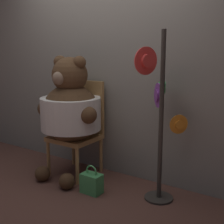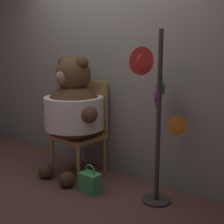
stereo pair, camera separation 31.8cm
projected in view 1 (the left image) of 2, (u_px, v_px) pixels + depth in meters
ground_plane at (70, 189)px, 3.28m from camera, size 14.00×14.00×0.00m
wall_back at (108, 58)px, 3.59m from camera, size 8.00×0.10×2.69m
chair at (80, 126)px, 3.67m from camera, size 0.49×0.50×1.08m
teddy_bear at (70, 110)px, 3.46m from camera, size 0.81×0.72×1.38m
hat_display_rack at (159, 115)px, 2.93m from camera, size 0.35×0.54×1.62m
handbag_on_ground at (92, 183)px, 3.18m from camera, size 0.21×0.14×0.30m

